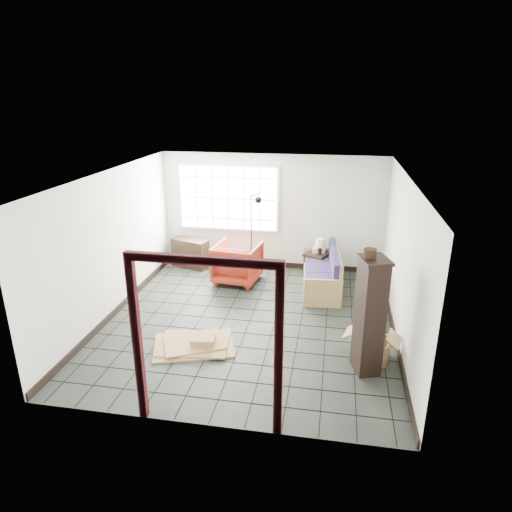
% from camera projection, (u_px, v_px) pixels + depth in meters
% --- Properties ---
extents(ground, '(5.50, 5.50, 0.00)m').
position_uv_depth(ground, '(250.00, 321.00, 8.15)').
color(ground, black).
rests_on(ground, ground).
extents(room_shell, '(5.02, 5.52, 2.61)m').
position_uv_depth(room_shell, '(250.00, 230.00, 7.61)').
color(room_shell, silver).
rests_on(room_shell, ground).
extents(window_panel, '(2.32, 0.08, 1.52)m').
position_uv_depth(window_panel, '(228.00, 198.00, 10.27)').
color(window_panel, silver).
rests_on(window_panel, ground).
extents(doorway_trim, '(1.80, 0.08, 2.20)m').
position_uv_depth(doorway_trim, '(205.00, 324.00, 5.18)').
color(doorway_trim, '#3A0D13').
rests_on(doorway_trim, ground).
extents(futon_sofa, '(0.85, 1.94, 0.84)m').
position_uv_depth(futon_sofa, '(324.00, 274.00, 9.41)').
color(futon_sofa, olive).
rests_on(futon_sofa, ground).
extents(armchair, '(1.02, 0.97, 0.94)m').
position_uv_depth(armchair, '(237.00, 261.00, 9.69)').
color(armchair, maroon).
rests_on(armchair, ground).
extents(side_table, '(0.62, 0.62, 0.51)m').
position_uv_depth(side_table, '(316.00, 257.00, 10.06)').
color(side_table, black).
rests_on(side_table, ground).
extents(table_lamp, '(0.26, 0.26, 0.35)m').
position_uv_depth(table_lamp, '(320.00, 243.00, 9.89)').
color(table_lamp, black).
rests_on(table_lamp, side_table).
extents(projector, '(0.29, 0.23, 0.10)m').
position_uv_depth(projector, '(319.00, 250.00, 10.07)').
color(projector, silver).
rests_on(projector, side_table).
extents(floor_lamp, '(0.49, 0.50, 1.86)m').
position_uv_depth(floor_lamp, '(255.00, 230.00, 9.99)').
color(floor_lamp, black).
rests_on(floor_lamp, ground).
extents(console_shelf, '(0.92, 0.58, 0.67)m').
position_uv_depth(console_shelf, '(190.00, 253.00, 10.56)').
color(console_shelf, black).
rests_on(console_shelf, ground).
extents(tall_shelf, '(0.49, 0.56, 1.75)m').
position_uv_depth(tall_shelf, '(370.00, 315.00, 6.43)').
color(tall_shelf, black).
rests_on(tall_shelf, ground).
extents(pot, '(0.21, 0.21, 0.13)m').
position_uv_depth(pot, '(370.00, 254.00, 6.12)').
color(pot, black).
rests_on(pot, tall_shelf).
extents(open_box, '(0.91, 0.60, 0.47)m').
position_uv_depth(open_box, '(371.00, 348.00, 6.97)').
color(open_box, brown).
rests_on(open_box, ground).
extents(cardboard_pile, '(1.47, 1.23, 0.18)m').
position_uv_depth(cardboard_pile, '(195.00, 343.00, 7.33)').
color(cardboard_pile, brown).
rests_on(cardboard_pile, ground).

